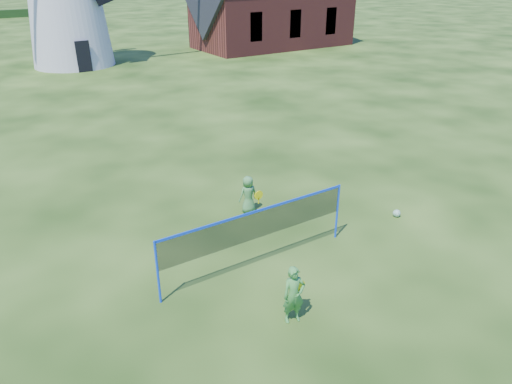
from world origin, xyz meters
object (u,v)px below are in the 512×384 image
object	(u,v)px
chapel	(273,7)
player_girl	(294,295)
badminton_net	(257,225)
player_boy	(248,195)
play_ball	(397,213)

from	to	relation	value
chapel	player_girl	bearing A→B (deg)	-123.99
badminton_net	player_boy	world-z (taller)	badminton_net
chapel	play_ball	world-z (taller)	chapel
chapel	badminton_net	bearing A→B (deg)	-125.29
player_girl	player_boy	size ratio (longest dim) A/B	1.13
chapel	play_ball	bearing A→B (deg)	-118.08
chapel	badminton_net	world-z (taller)	chapel
chapel	player_boy	xyz separation A→B (m)	(-18.23, -25.11, -2.68)
player_girl	badminton_net	bearing A→B (deg)	92.09
chapel	badminton_net	xyz separation A→B (m)	(-19.53, -27.60, -2.11)
play_ball	player_girl	bearing A→B (deg)	-159.71
badminton_net	player_girl	world-z (taller)	badminton_net
play_ball	badminton_net	bearing A→B (deg)	178.85
player_girl	chapel	bearing A→B (deg)	70.18
badminton_net	player_girl	bearing A→B (deg)	-102.08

